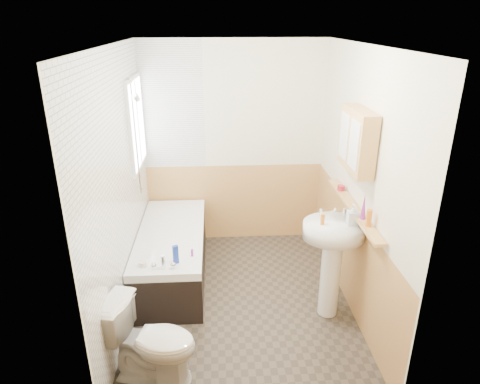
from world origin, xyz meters
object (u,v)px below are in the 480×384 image
object	(u,v)px
bathtub	(172,253)
toilet	(152,342)
pine_shelf	(353,208)
sink	(333,250)
medicine_cabinet	(357,140)

from	to	relation	value
bathtub	toilet	bearing A→B (deg)	-91.17
toilet	pine_shelf	bearing A→B (deg)	-49.51
toilet	sink	bearing A→B (deg)	-50.79
bathtub	toilet	world-z (taller)	toilet
toilet	sink	distance (m)	1.79
bathtub	medicine_cabinet	size ratio (longest dim) A/B	2.81
sink	medicine_cabinet	xyz separation A→B (m)	(0.17, 0.15, 1.01)
pine_shelf	medicine_cabinet	size ratio (longest dim) A/B	2.38
toilet	medicine_cabinet	distance (m)	2.40
bathtub	pine_shelf	xyz separation A→B (m)	(1.77, -0.60, 0.77)
bathtub	pine_shelf	distance (m)	2.02
toilet	medicine_cabinet	xyz separation A→B (m)	(1.77, 0.87, 1.36)
sink	bathtub	bearing A→B (deg)	149.84
toilet	bathtub	bearing A→B (deg)	13.78
sink	pine_shelf	xyz separation A→B (m)	(0.20, 0.14, 0.36)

